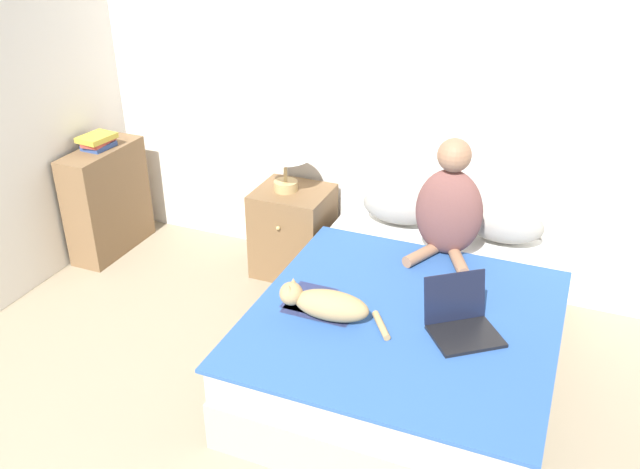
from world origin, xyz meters
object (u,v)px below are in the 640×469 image
cat_tabby (325,304)px  nightstand (293,231)px  pillow_near (399,206)px  pillow_far (504,224)px  person_sitting (449,207)px  table_lamp (285,149)px  laptop_open (462,322)px  bed (411,334)px  bookshelf (108,200)px  book_stack_top (98,141)px

cat_tabby → nightstand: 1.33m
pillow_near → pillow_far: same height
pillow_near → nightstand: (-0.72, -0.08, -0.29)m
person_sitting → table_lamp: size_ratio=1.81×
pillow_near → laptop_open: laptop_open is taller
bed → bookshelf: size_ratio=2.46×
pillow_far → bookshelf: size_ratio=0.60×
pillow_near → person_sitting: (0.38, -0.29, 0.19)m
bed → table_lamp: bearing=146.0°
person_sitting → book_stack_top: (-2.49, -0.01, 0.07)m
bed → bookshelf: 2.51m
pillow_near → laptop_open: (0.64, -1.05, -0.06)m
person_sitting → bookshelf: person_sitting is taller
person_sitting → bookshelf: (-2.49, -0.02, -0.38)m
bed → laptop_open: (0.30, -0.21, 0.30)m
pillow_far → nightstand: size_ratio=0.78×
book_stack_top → cat_tabby: bearing=-23.2°
laptop_open → pillow_far: bearing=50.8°
pillow_near → nightstand: 0.78m
pillow_near → cat_tabby: bearing=-91.7°
pillow_far → table_lamp: table_lamp is taller
person_sitting → cat_tabby: (-0.41, -0.90, -0.22)m
bed → pillow_near: (-0.34, 0.84, 0.36)m
pillow_far → book_stack_top: 2.82m
cat_tabby → table_lamp: table_lamp is taller
nightstand → cat_tabby: bearing=-58.3°
person_sitting → nightstand: 1.22m
nightstand → table_lamp: 0.60m
pillow_far → cat_tabby: bearing=-120.7°
pillow_near → nightstand: pillow_near is taller
pillow_far → laptop_open: 1.05m
book_stack_top → bookshelf: bearing=-28.7°
bed → bookshelf: (-2.44, 0.53, 0.16)m
pillow_far → table_lamp: 1.48m
bed → person_sitting: bearing=85.6°
table_lamp → book_stack_top: size_ratio=1.54×
nightstand → table_lamp: size_ratio=1.55×
bed → cat_tabby: (-0.37, -0.36, 0.33)m
book_stack_top → person_sitting: bearing=0.3°
pillow_near → laptop_open: size_ratio=1.07×
pillow_near → pillow_far: 0.67m
bed → laptop_open: bearing=-35.5°
cat_tabby → laptop_open: laptop_open is taller
laptop_open → table_lamp: table_lamp is taller
bed → table_lamp: 1.49m
pillow_far → bookshelf: 2.81m
bed → cat_tabby: 0.61m
table_lamp → bed: bearing=-34.0°
bookshelf → table_lamp: bearing=9.0°
cat_tabby → laptop_open: bearing=-171.5°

